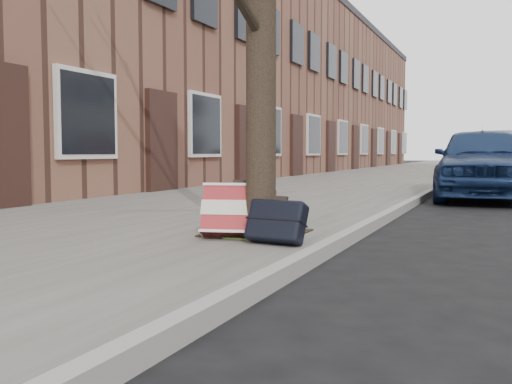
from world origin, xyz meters
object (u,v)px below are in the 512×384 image
at_px(suitcase_red, 239,211).
at_px(car_near_front, 481,162).
at_px(car_near_mid, 503,156).
at_px(suitcase_navy, 276,221).

xyz_separation_m(suitcase_red, car_near_front, (1.74, 6.98, 0.33)).
bearing_deg(car_near_mid, suitcase_red, -81.02).
distance_m(suitcase_navy, car_near_mid, 14.86).
relative_size(suitcase_navy, car_near_front, 0.12).
distance_m(suitcase_navy, car_near_front, 7.27).
height_order(suitcase_navy, car_near_front, car_near_front).
bearing_deg(car_near_mid, car_near_front, -75.49).
relative_size(car_near_front, car_near_mid, 0.86).
height_order(suitcase_red, suitcase_navy, suitcase_red).
xyz_separation_m(suitcase_red, suitcase_navy, (0.42, -0.16, -0.05)).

